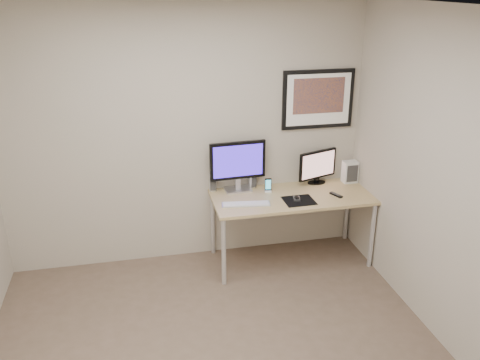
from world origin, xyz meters
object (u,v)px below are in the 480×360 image
Objects in this scene: fan_unit at (350,172)px; speaker_right at (252,179)px; desk at (292,202)px; speaker_left at (213,182)px; keyboard at (246,204)px; framed_art at (318,99)px; phone_dock at (268,185)px; monitor_tv at (317,166)px; monitor_large at (238,164)px.

speaker_right is at bearing 173.84° from fan_unit.
speaker_right is (-0.34, 0.30, 0.16)m from desk.
speaker_left is at bearing 175.02° from fan_unit.
keyboard is (0.25, -0.42, -0.09)m from speaker_left.
framed_art reaches higher than speaker_left.
framed_art is 3.95× the size of speaker_left.
framed_art reaches higher than phone_dock.
monitor_tv is at bearing 4.07° from speaker_left.
monitor_tv is at bearing 19.16° from phone_dock.
speaker_left is at bearing 172.30° from phone_dock.
monitor_large is at bearing 177.71° from speaker_right.
speaker_right reaches higher than desk.
monitor_large is at bearing 98.06° from keyboard.
phone_dock is at bearing -21.66° from monitor_large.
phone_dock is (0.13, -0.15, -0.02)m from speaker_right.
framed_art is at bearing -18.59° from speaker_right.
desk is 0.66m from monitor_large.
speaker_right is 0.83× the size of fan_unit.
monitor_tv is (0.86, 0.01, -0.10)m from monitor_large.
speaker_left is at bearing 128.63° from keyboard.
phone_dock is 0.63× the size of fan_unit.
monitor_large is 0.46m from keyboard.
desk is 10.90× the size of phone_dock.
monitor_tv is at bearing 36.04° from desk.
phone_dock is at bearing 144.34° from desk.
desk is at bearing 20.64° from keyboard.
speaker_left is at bearing -178.46° from framed_art.
speaker_right is at bearing -177.50° from framed_art.
keyboard is 1.27m from fan_unit.
desk is 2.78× the size of monitor_large.
speaker_left is 1.47m from fan_unit.
monitor_tv is at bearing 31.28° from keyboard.
desk is 3.44× the size of keyboard.
speaker_left is (-1.11, 0.04, -0.10)m from monitor_tv.
speaker_left is (-0.25, 0.06, -0.19)m from monitor_large.
desk is 0.29m from phone_dock.
monitor_tv is 3.04× the size of phone_dock.
speaker_right is at bearing 76.81° from keyboard.
speaker_right is (0.41, -0.00, 0.00)m from speaker_left.
fan_unit is at bearing -16.76° from framed_art.
keyboard is at bearing -175.34° from monitor_tv.
framed_art reaches higher than monitor_tv.
speaker_right is (-0.69, -0.03, -0.80)m from framed_art.
desk is 8.30× the size of speaker_right.
speaker_right is 1.31× the size of phone_dock.
desk is 0.77m from fan_unit.
monitor_large is 2.47× the size of fan_unit.
monitor_tv is 0.37m from fan_unit.
speaker_left is at bearing 158.82° from speaker_right.
monitor_tv is 0.71m from speaker_right.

